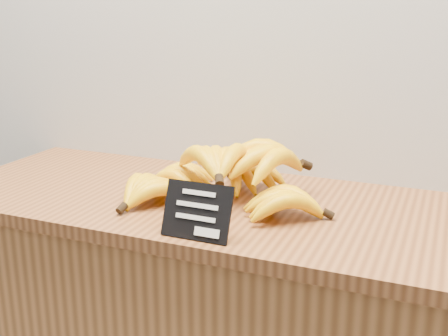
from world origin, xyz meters
TOP-DOWN VIEW (x-y plane):
  - counter_top at (-0.03, 2.75)m, footprint 1.40×0.54m
  - chalkboard_sign at (-0.01, 2.53)m, footprint 0.14×0.05m
  - banana_pile at (-0.04, 2.75)m, footprint 0.52×0.38m

SIDE VIEW (x-z plane):
  - counter_top at x=-0.03m, z-range 0.90..0.93m
  - chalkboard_sign at x=-0.01m, z-range 0.93..1.03m
  - banana_pile at x=-0.04m, z-range 0.92..1.05m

